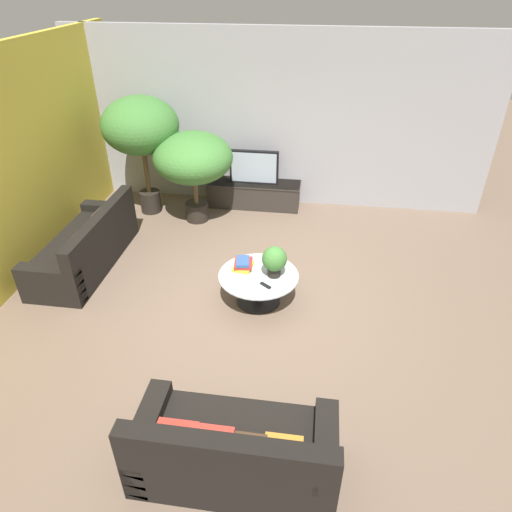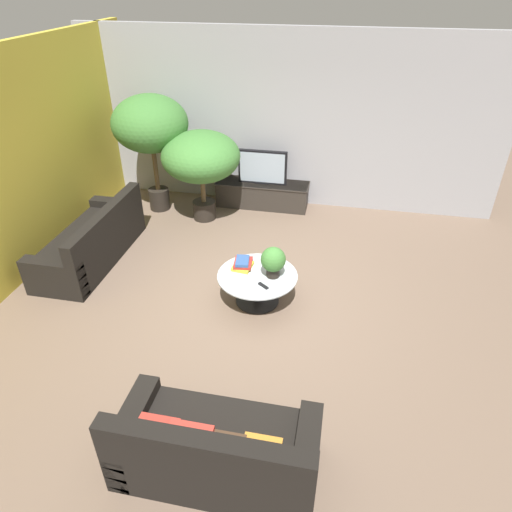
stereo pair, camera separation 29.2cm
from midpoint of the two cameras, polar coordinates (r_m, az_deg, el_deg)
ground_plane at (r=6.06m, az=0.08°, el=-6.12°), size 24.00×24.00×0.00m
back_wall_stone at (r=8.27m, az=4.74°, el=16.43°), size 7.40×0.12×3.00m
side_wall_left at (r=6.80m, az=-27.97°, el=9.08°), size 0.12×7.40×3.00m
media_console at (r=8.46m, az=1.80°, el=7.77°), size 1.69×0.50×0.46m
television at (r=8.26m, az=1.86°, el=11.01°), size 0.87×0.13×0.60m
coffee_table at (r=5.94m, az=1.58°, el=-3.39°), size 1.04×1.04×0.42m
couch_by_wall at (r=7.20m, az=-18.68°, el=1.58°), size 0.84×2.08×0.84m
couch_near_entry at (r=4.24m, az=-2.93°, el=-23.13°), size 1.73×0.84×0.84m
potted_palm_tall at (r=8.06m, az=-12.03°, el=15.57°), size 1.27×1.27×2.04m
potted_palm_corner at (r=7.71m, az=-5.80°, el=12.03°), size 1.31×1.31×1.54m
potted_plant_tabletop at (r=5.73m, az=3.62°, el=-0.60°), size 0.32×0.32×0.41m
book_stack at (r=5.98m, az=-0.28°, el=-0.98°), size 0.26×0.31×0.12m
remote_black at (r=5.67m, az=2.39°, el=-3.76°), size 0.15×0.13×0.02m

